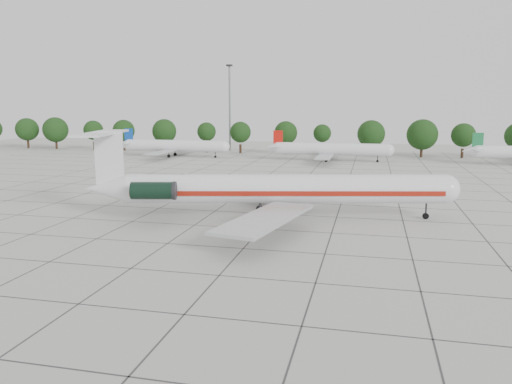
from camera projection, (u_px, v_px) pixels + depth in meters
ground at (261, 229)px, 56.75m from camera, size 260.00×260.00×0.00m
apron_joints at (284, 204)px, 71.13m from camera, size 170.00×170.00×0.02m
main_airliner at (266, 189)px, 61.09m from camera, size 45.50×35.28×10.79m
bg_airliner_b at (175, 146)px, 133.30m from camera, size 28.24×27.20×7.40m
bg_airliner_c at (331, 149)px, 123.33m from camera, size 28.24×27.20×7.40m
tree_line at (286, 133)px, 139.82m from camera, size 249.86×8.44×10.22m
floodlight_mast at (230, 103)px, 149.16m from camera, size 1.60×1.60×25.45m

